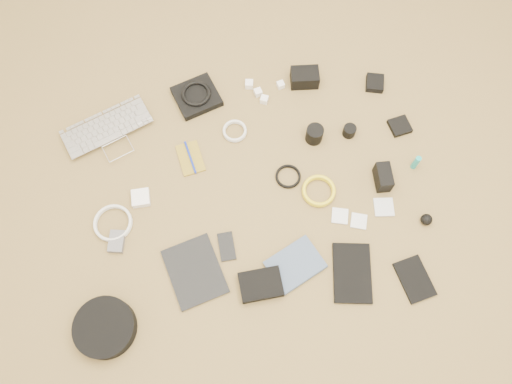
{
  "coord_description": "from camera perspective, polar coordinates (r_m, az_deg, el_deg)",
  "views": [
    {
      "loc": [
        -0.11,
        -0.73,
        1.87
      ],
      "look_at": [
        0.0,
        -0.01,
        0.02
      ],
      "focal_mm": 35.0,
      "sensor_mm": 36.0,
      "label": 1
    }
  ],
  "objects": [
    {
      "name": "air_blower",
      "position": [
        2.06,
        18.9,
        -2.99
      ],
      "size": [
        0.05,
        0.05,
        0.05
      ],
      "primitive_type": "sphere",
      "rotation": [
        0.0,
        0.0,
        0.23
      ],
      "color": "black",
      "rests_on": "ground"
    },
    {
      "name": "lens_pouch",
      "position": [
        2.3,
        13.42,
        12.02
      ],
      "size": [
        0.09,
        0.1,
        0.03
      ],
      "primitive_type": "cube",
      "rotation": [
        0.0,
        0.0,
        -0.28
      ],
      "color": "black",
      "rests_on": "ground"
    },
    {
      "name": "flash",
      "position": [
        2.06,
        14.33,
        1.65
      ],
      "size": [
        0.06,
        0.11,
        0.08
      ],
      "primitive_type": "cube",
      "rotation": [
        0.0,
        0.0,
        -0.05
      ],
      "color": "black",
      "rests_on": "ground"
    },
    {
      "name": "notebook_olive",
      "position": [
        2.08,
        -7.5,
        3.86
      ],
      "size": [
        0.12,
        0.16,
        0.01
      ],
      "primitive_type": "cube",
      "rotation": [
        0.0,
        0.0,
        0.16
      ],
      "color": "olive",
      "rests_on": "ground"
    },
    {
      "name": "filter_case_left",
      "position": [
        2.0,
        9.56,
        -2.72
      ],
      "size": [
        0.08,
        0.08,
        0.01
      ],
      "primitive_type": "cube",
      "rotation": [
        0.0,
        0.0,
        -0.27
      ],
      "color": "silver",
      "rests_on": "ground"
    },
    {
      "name": "tablet",
      "position": [
        1.92,
        -7.01,
        -9.0
      ],
      "size": [
        0.24,
        0.29,
        0.01
      ],
      "primitive_type": "cube",
      "rotation": [
        0.0,
        0.0,
        0.24
      ],
      "color": "black",
      "rests_on": "ground"
    },
    {
      "name": "charger_b",
      "position": [
        2.21,
        0.23,
        11.32
      ],
      "size": [
        0.04,
        0.04,
        0.03
      ],
      "primitive_type": "cube",
      "rotation": [
        0.0,
        0.0,
        0.22
      ],
      "color": "white",
      "rests_on": "ground"
    },
    {
      "name": "lens_b",
      "position": [
        2.14,
        10.62,
        6.88
      ],
      "size": [
        0.06,
        0.06,
        0.05
      ],
      "primitive_type": "cylinder",
      "rotation": [
        0.0,
        0.0,
        -0.18
      ],
      "color": "black",
      "rests_on": "ground"
    },
    {
      "name": "headphone_case",
      "position": [
        1.93,
        -16.87,
        -14.62
      ],
      "size": [
        0.28,
        0.28,
        0.06
      ],
      "primitive_type": "cylinder",
      "rotation": [
        0.0,
        0.0,
        0.33
      ],
      "color": "black",
      "rests_on": "ground"
    },
    {
      "name": "filter_case_mid",
      "position": [
        2.01,
        11.66,
        -3.28
      ],
      "size": [
        0.08,
        0.08,
        0.01
      ],
      "primitive_type": "cube",
      "rotation": [
        0.0,
        0.0,
        -0.33
      ],
      "color": "silver",
      "rests_on": "ground"
    },
    {
      "name": "lens_cleaner",
      "position": [
        2.12,
        17.81,
        3.23
      ],
      "size": [
        0.03,
        0.03,
        0.08
      ],
      "primitive_type": "cylinder",
      "rotation": [
        0.0,
        0.0,
        -0.2
      ],
      "color": "teal",
      "rests_on": "ground"
    },
    {
      "name": "laptop",
      "position": [
        2.18,
        -16.11,
        6.01
      ],
      "size": [
        0.44,
        0.37,
        0.03
      ],
      "primitive_type": "imported",
      "rotation": [
        0.0,
        0.0,
        0.37
      ],
      "color": "#BCBCC1",
      "rests_on": "ground"
    },
    {
      "name": "card_reader",
      "position": [
        2.21,
        16.1,
        7.24
      ],
      "size": [
        0.1,
        0.1,
        0.02
      ],
      "primitive_type": "cube",
      "rotation": [
        0.0,
        0.0,
        0.18
      ],
      "color": "black",
      "rests_on": "ground"
    },
    {
      "name": "cable_white_a",
      "position": [
        2.12,
        -2.44,
        6.9
      ],
      "size": [
        0.11,
        0.11,
        0.01
      ],
      "primitive_type": "torus",
      "rotation": [
        0.0,
        0.0,
        -0.06
      ],
      "color": "silver",
      "rests_on": "ground"
    },
    {
      "name": "charger_d",
      "position": [
        2.19,
        0.95,
        10.52
      ],
      "size": [
        0.04,
        0.04,
        0.03
      ],
      "primitive_type": "cube",
      "rotation": [
        0.0,
        0.0,
        -0.43
      ],
      "color": "white",
      "rests_on": "ground"
    },
    {
      "name": "filter_case_right",
      "position": [
        2.05,
        14.39,
        -1.7
      ],
      "size": [
        0.09,
        0.09,
        0.01
      ],
      "primitive_type": "cube",
      "rotation": [
        0.0,
        0.0,
        -0.13
      ],
      "color": "silver",
      "rests_on": "ground"
    },
    {
      "name": "dslr_camera",
      "position": [
        2.24,
        5.58,
        12.89
      ],
      "size": [
        0.13,
        0.09,
        0.07
      ],
      "primitive_type": "cube",
      "rotation": [
        0.0,
        0.0,
        -0.1
      ],
      "color": "black",
      "rests_on": "ground"
    },
    {
      "name": "power_brick",
      "position": [
        2.04,
        -13.02,
        -0.66
      ],
      "size": [
        0.07,
        0.07,
        0.03
      ],
      "primitive_type": "cube",
      "rotation": [
        0.0,
        0.0,
        0.0
      ],
      "color": "white",
      "rests_on": "ground"
    },
    {
      "name": "charger_c",
      "position": [
        2.23,
        2.83,
        12.13
      ],
      "size": [
        0.04,
        0.04,
        0.03
      ],
      "primitive_type": "cube",
      "rotation": [
        0.0,
        0.0,
        0.23
      ],
      "color": "white",
      "rests_on": "ground"
    },
    {
      "name": "drive_case",
      "position": [
        1.89,
        0.54,
        -10.55
      ],
      "size": [
        0.16,
        0.12,
        0.04
      ],
      "primitive_type": "cube",
      "rotation": [
        0.0,
        0.0,
        0.03
      ],
      "color": "black",
      "rests_on": "ground"
    },
    {
      "name": "cable_black",
      "position": [
        2.04,
        3.68,
        1.73
      ],
      "size": [
        0.13,
        0.13,
        0.01
      ],
      "primitive_type": "torus",
      "rotation": [
        0.0,
        0.0,
        -0.29
      ],
      "color": "black",
      "rests_on": "ground"
    },
    {
      "name": "lens_a",
      "position": [
        2.09,
        6.69,
        6.57
      ],
      "size": [
        0.07,
        0.07,
        0.08
      ],
      "primitive_type": "cylinder",
      "rotation": [
        0.0,
        0.0,
        -0.02
      ],
      "color": "black",
      "rests_on": "ground"
    },
    {
      "name": "cable_white_b",
      "position": [
        2.04,
        -15.99,
        -3.48
      ],
      "size": [
        0.2,
        0.2,
        0.01
      ],
      "primitive_type": "torus",
      "rotation": [
        0.0,
        0.0,
        -0.37
      ],
      "color": "silver",
      "rests_on": "ground"
    },
    {
      "name": "battery_charger",
      "position": [
        2.01,
        -15.63,
        -5.46
      ],
      "size": [
        0.07,
        0.1,
        0.02
      ],
      "primitive_type": "cube",
      "rotation": [
        0.0,
        0.0,
        -0.21
      ],
      "color": "slate",
      "rests_on": "ground"
    },
    {
      "name": "cable_yellow",
      "position": [
        2.02,
        7.15,
        0.05
      ],
      "size": [
        0.14,
        0.14,
        0.02
      ],
      "primitive_type": "torus",
      "rotation": [
        0.0,
        0.0,
        0.01
      ],
      "color": "yellow",
      "rests_on": "ground"
    },
    {
      "name": "headphone_pouch",
      "position": [
        2.21,
        -6.8,
        10.78
      ],
      "size": [
        0.22,
        0.22,
        0.03
      ],
      "primitive_type": "cube",
      "rotation": [
        0.0,
        0.0,
        0.31
      ],
      "color": "black",
      "rests_on": "ground"
    },
    {
      "name": "phone",
      "position": [
        1.94,
        -3.37,
        -6.23
      ],
      "size": [
        0.06,
        0.11,
        0.01
      ],
      "primitive_type": "cube",
      "rotation": [
        0.0,
        0.0,
        0.03
      ],
      "color": "black",
      "rests_on": "ground"
    },
    {
      "name": "paperback",
      "position": [
        1.91,
        5.8,
        -10.09
      ],
      "size": [
        0.24,
        0.22,
        0.02
      ],
      "primitive_type": "imported",
      "rotation": [
        0.0,
        0.0,
        2.0
      ],
      "color": "#425370",
      "rests_on": "ground"
    },
    {
      "name": "charger_a",
      "position": [
        2.23,
        -0.79,
        12.21
      ],
      "size": [
        0.04,
        0.04,
        0.03
      ],
      "primitive_type": "cube",
      "rotation": [
        0.0,
        0.0,
        -0.19
      ],
      "color": "white",
      "rests_on": "ground"
    },
    {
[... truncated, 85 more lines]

